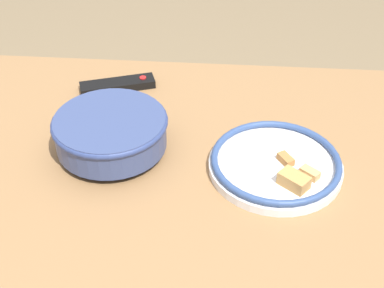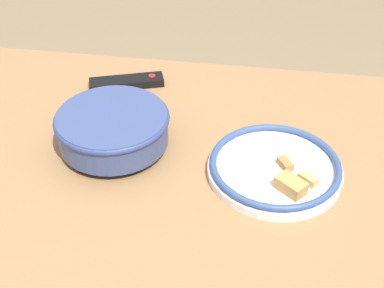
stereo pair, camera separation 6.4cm
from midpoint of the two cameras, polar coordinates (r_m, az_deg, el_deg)
name	(u,v)px [view 1 (the left image)]	position (r m, az deg, el deg)	size (l,w,h in m)	color
dining_table	(148,196)	(1.17, -6.28, -5.53)	(1.21, 0.86, 0.72)	olive
noodle_bowl	(111,132)	(1.13, -10.27, 1.28)	(0.24, 0.24, 0.08)	#384775
food_plate	(276,164)	(1.09, 7.30, -2.18)	(0.27, 0.27, 0.04)	white
tv_remote	(118,85)	(1.35, -9.29, 6.21)	(0.19, 0.10, 0.02)	black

